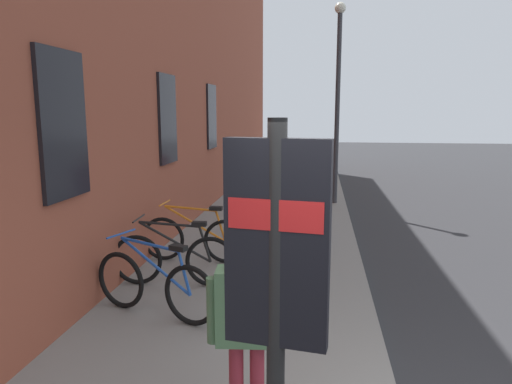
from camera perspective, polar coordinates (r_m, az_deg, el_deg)
ground at (r=9.26m, az=18.37°, el=-6.59°), size 60.00×60.00×0.00m
sidewalk_pavement at (r=11.07m, az=2.31°, el=-3.09°), size 24.00×3.50×0.12m
station_facade at (r=12.33m, az=-7.22°, el=20.54°), size 22.00×0.65×9.69m
bicycle_end_of_row at (r=5.76m, az=-12.32°, el=-11.08°), size 0.71×1.69×0.97m
bicycle_leaning_wall at (r=6.68m, az=-9.98°, el=-8.05°), size 0.48×1.77×0.97m
bicycle_nearest_sign at (r=7.65m, az=-7.55°, el=-5.65°), size 0.48×1.77×0.97m
transit_info_sign at (r=2.47m, az=2.51°, el=-9.85°), size 0.16×0.56×2.40m
pedestrian_near_bus at (r=3.53m, az=-1.18°, el=-15.29°), size 0.26×0.58×1.53m
pedestrian_crossing_street at (r=11.57m, az=1.16°, el=2.50°), size 0.39×0.54×1.54m
pedestrian_by_facade at (r=9.04m, az=3.21°, el=0.45°), size 0.55×0.39×1.55m
street_lamp at (r=12.43m, az=10.00°, el=12.54°), size 0.28×0.28×5.10m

